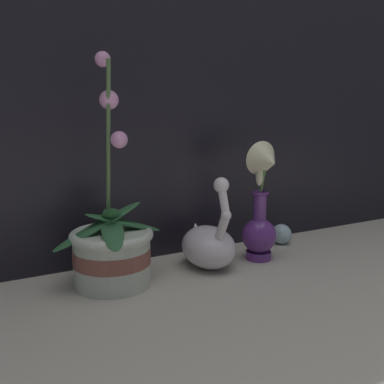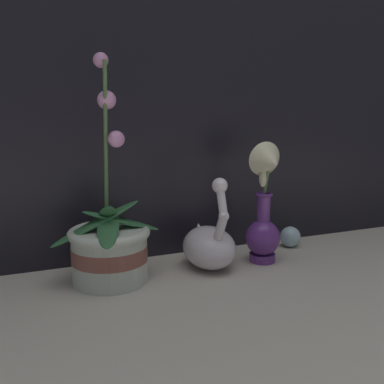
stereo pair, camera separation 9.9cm
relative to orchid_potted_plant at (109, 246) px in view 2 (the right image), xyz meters
name	(u,v)px [view 2 (the right image)]	position (x,y,z in m)	size (l,w,h in m)	color
ground_plane	(228,286)	(0.22, -0.12, -0.08)	(2.80, 2.80, 0.00)	#BCB2A3
window_backdrop	(183,4)	(0.22, 0.13, 0.52)	(2.80, 0.03, 1.20)	black
orchid_potted_plant	(109,246)	(0.00, 0.00, 0.00)	(0.23, 0.22, 0.47)	beige
swan_figurine	(209,244)	(0.23, 0.00, -0.02)	(0.12, 0.18, 0.22)	white
blue_vase	(265,212)	(0.36, -0.02, 0.04)	(0.08, 0.10, 0.29)	#602D7F
glass_sphere	(290,237)	(0.49, 0.06, -0.05)	(0.05, 0.05, 0.05)	silver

